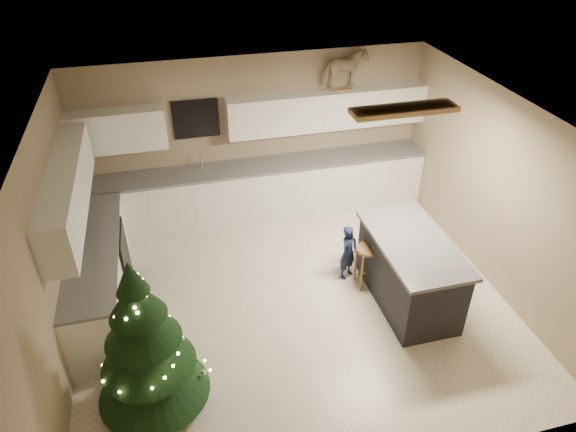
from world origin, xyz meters
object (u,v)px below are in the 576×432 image
(toddler, at_px, (348,252))
(island, at_px, (409,271))
(rocking_horse, at_px, (345,70))
(christmas_tree, at_px, (147,351))
(bar_stool, at_px, (368,257))

(toddler, bearing_deg, island, -81.66)
(toddler, distance_m, rocking_horse, 2.81)
(island, xyz_separation_m, christmas_tree, (-3.31, -0.84, 0.32))
(bar_stool, distance_m, toddler, 0.31)
(rocking_horse, bearing_deg, bar_stool, 158.55)
(bar_stool, height_order, toddler, toddler)
(christmas_tree, bearing_deg, bar_stool, 23.35)
(island, distance_m, rocking_horse, 3.22)
(bar_stool, xyz_separation_m, rocking_horse, (0.35, 2.23, 1.85))
(island, xyz_separation_m, toddler, (-0.60, 0.65, -0.06))
(bar_stool, relative_size, rocking_horse, 0.84)
(christmas_tree, relative_size, toddler, 2.33)
(bar_stool, xyz_separation_m, toddler, (-0.19, 0.23, -0.05))
(bar_stool, bearing_deg, rocking_horse, 81.15)
(christmas_tree, bearing_deg, toddler, 28.71)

